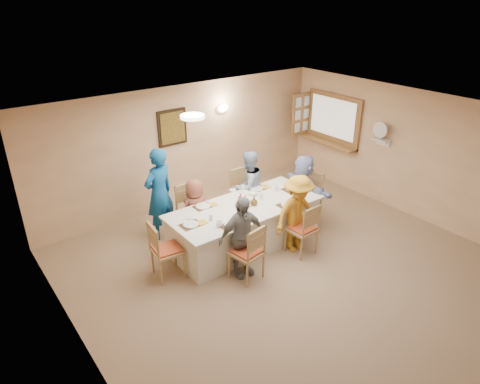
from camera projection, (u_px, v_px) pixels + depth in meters
ground at (303, 278)px, 6.79m from camera, size 7.00×7.00×0.00m
room_walls at (310, 193)px, 6.14m from camera, size 7.00×7.00×7.00m
wall_picture at (172, 128)px, 8.38m from camera, size 0.62×0.05×0.72m
wall_sconce at (223, 108)px, 8.94m from camera, size 0.26×0.09×0.18m
ceiling_light at (193, 117)px, 6.26m from camera, size 0.36×0.36×0.05m
serving_hatch at (333, 119)px, 9.63m from camera, size 0.06×1.50×1.15m
hatch_sill at (328, 143)px, 9.79m from camera, size 0.30×1.50×0.05m
shutter_door at (301, 114)px, 10.03m from camera, size 0.55×0.04×1.00m
fan_shelf at (381, 140)px, 8.66m from camera, size 0.22×0.36×0.03m
desk_fan at (381, 133)px, 8.58m from camera, size 0.30×0.30×0.28m
dining_table at (245, 225)px, 7.57m from camera, size 2.74×1.16×0.76m
chair_back_left at (192, 212)px, 7.77m from camera, size 0.48×0.48×0.99m
chair_back_right at (244, 194)px, 8.42m from camera, size 0.53×0.53×0.99m
chair_front_left at (246, 251)px, 6.62m from camera, size 0.53×0.53×0.97m
chair_front_right at (302, 228)px, 7.28m from camera, size 0.47×0.47×0.95m
chair_left_end at (167, 249)px, 6.68m from camera, size 0.51×0.51×0.97m
chair_right_end at (307, 197)px, 8.38m from camera, size 0.52×0.52×0.95m
diner_back_left at (195, 210)px, 7.64m from camera, size 0.63×0.46×1.18m
diner_back_right at (248, 186)px, 8.24m from camera, size 0.79×0.66×1.43m
diner_front_left at (242, 237)px, 6.62m from camera, size 0.88×0.51×1.37m
diner_front_right at (298, 214)px, 7.27m from camera, size 0.98×0.65×1.40m
diner_right_end at (303, 189)px, 8.21m from camera, size 1.37×0.72×1.37m
caregiver at (159, 194)px, 7.62m from camera, size 0.84×0.74×1.71m
placemat_fl at (232, 226)px, 6.77m from camera, size 0.36×0.26×0.01m
plate_fl at (232, 225)px, 6.77m from camera, size 0.23×0.23×0.01m
napkin_fl at (243, 223)px, 6.83m from camera, size 0.14×0.14×0.01m
placemat_fr at (287, 205)px, 7.43m from camera, size 0.35×0.26×0.01m
plate_fr at (287, 204)px, 7.43m from camera, size 0.23×0.23×0.01m
napkin_fr at (297, 203)px, 7.49m from camera, size 0.15×0.15×0.01m
placemat_bl at (203, 207)px, 7.38m from camera, size 0.32×0.24×0.01m
plate_bl at (203, 206)px, 7.37m from camera, size 0.25×0.25×0.02m
napkin_bl at (213, 204)px, 7.44m from camera, size 0.13×0.13×0.01m
placemat_br at (257, 189)px, 8.03m from camera, size 0.35×0.26×0.01m
plate_br at (257, 188)px, 8.03m from camera, size 0.25×0.25×0.02m
napkin_br at (266, 187)px, 8.09m from camera, size 0.14×0.14×0.01m
placemat_le at (191, 225)px, 6.80m from camera, size 0.34×0.25×0.01m
plate_le at (191, 224)px, 6.80m from camera, size 0.25×0.25×0.02m
napkin_le at (202, 222)px, 6.86m from camera, size 0.15×0.15×0.01m
placemat_re at (292, 189)px, 8.02m from camera, size 0.37×0.27×0.01m
plate_re at (292, 189)px, 8.01m from camera, size 0.25×0.25×0.02m
napkin_re at (301, 187)px, 8.08m from camera, size 0.13×0.13×0.01m
teacup_a at (219, 224)px, 6.74m from camera, size 0.18×0.18×0.09m
teacup_b at (243, 187)px, 8.00m from camera, size 0.13×0.13×0.08m
bowl_a at (243, 213)px, 7.12m from camera, size 0.31×0.31×0.05m
bowl_b at (253, 193)px, 7.80m from camera, size 0.24×0.24×0.06m
condiment_ketchup at (240, 200)px, 7.33m from camera, size 0.13×0.13×0.25m
condiment_brown at (245, 200)px, 7.41m from camera, size 0.14×0.14×0.18m
condiment_malt at (254, 201)px, 7.40m from camera, size 0.15×0.15×0.16m
drinking_glass at (237, 204)px, 7.34m from camera, size 0.07×0.07×0.10m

